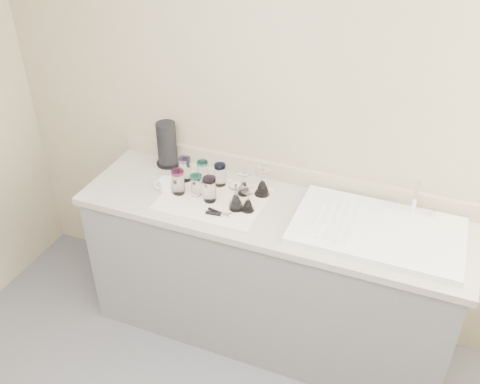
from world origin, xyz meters
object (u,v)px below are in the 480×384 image
at_px(tumbler_lavender, 210,189).
at_px(goblet_extra, 236,201).
at_px(paper_towel_roll, 167,145).
at_px(goblet_back_left, 244,186).
at_px(can_opener, 219,214).
at_px(tumbler_blue, 196,185).
at_px(goblet_front_left, 236,198).
at_px(tumbler_magenta, 178,182).
at_px(goblet_back_right, 262,186).
at_px(sink_unit, 378,230).
at_px(tumbler_purple, 220,175).
at_px(tumbler_cyan, 203,171).
at_px(goblet_front_right, 248,203).
at_px(tumbler_teal, 185,169).
at_px(white_mug, 166,186).

xyz_separation_m(tumbler_lavender, goblet_extra, (0.16, -0.02, -0.02)).
distance_m(goblet_extra, paper_towel_roll, 0.62).
bearing_deg(goblet_back_left, can_opener, -100.62).
bearing_deg(goblet_extra, tumbler_blue, 170.89).
xyz_separation_m(goblet_front_left, goblet_extra, (0.01, -0.03, 0.01)).
height_order(tumbler_magenta, tumbler_lavender, same).
bearing_deg(goblet_back_right, sink_unit, -9.08).
relative_size(tumbler_lavender, paper_towel_roll, 0.53).
bearing_deg(tumbler_purple, paper_towel_roll, 164.72).
distance_m(goblet_front_left, paper_towel_roll, 0.60).
bearing_deg(tumbler_magenta, tumbler_cyan, 65.40).
height_order(tumbler_magenta, tumbler_blue, tumbler_magenta).
distance_m(goblet_back_right, goblet_front_left, 0.18).
bearing_deg(tumbler_blue, tumbler_cyan, 101.14).
bearing_deg(goblet_front_right, goblet_extra, -172.68).
bearing_deg(sink_unit, can_opener, -168.22).
height_order(sink_unit, tumbler_teal, sink_unit).
height_order(tumbler_purple, tumbler_lavender, tumbler_lavender).
bearing_deg(goblet_back_left, goblet_front_right, -60.74).
distance_m(goblet_front_left, goblet_extra, 0.03).
relative_size(tumbler_cyan, white_mug, 1.05).
xyz_separation_m(tumbler_magenta, goblet_back_right, (0.42, 0.16, -0.02)).
bearing_deg(tumbler_blue, tumbler_lavender, -15.29).
bearing_deg(tumbler_teal, tumbler_lavender, -32.63).
relative_size(can_opener, paper_towel_roll, 0.52).
bearing_deg(tumbler_purple, sink_unit, -6.55).
height_order(tumbler_teal, paper_towel_roll, paper_towel_roll).
bearing_deg(white_mug, tumbler_purple, 33.66).
height_order(goblet_front_left, goblet_front_right, goblet_front_left).
bearing_deg(tumbler_teal, can_opener, -37.54).
height_order(tumbler_cyan, tumbler_lavender, tumbler_lavender).
height_order(tumbler_purple, paper_towel_roll, paper_towel_roll).
relative_size(tumbler_magenta, white_mug, 1.18).
relative_size(tumbler_lavender, goblet_front_left, 1.11).
distance_m(tumbler_cyan, tumbler_lavender, 0.20).
bearing_deg(goblet_back_right, goblet_back_left, -161.91).
distance_m(tumbler_lavender, goblet_front_right, 0.22).
bearing_deg(sink_unit, tumbler_blue, -177.94).
height_order(tumbler_cyan, goblet_front_left, goblet_front_left).
distance_m(sink_unit, goblet_front_left, 0.74).
height_order(tumbler_magenta, goblet_front_left, tumbler_magenta).
relative_size(goblet_back_left, goblet_front_right, 1.07).
xyz_separation_m(tumbler_magenta, paper_towel_roll, (-0.21, 0.26, 0.05)).
distance_m(tumbler_teal, goblet_front_right, 0.46).
bearing_deg(tumbler_teal, white_mug, -108.45).
bearing_deg(goblet_front_right, tumbler_blue, 174.17).
height_order(tumbler_blue, can_opener, tumbler_blue).
bearing_deg(white_mug, goblet_extra, -1.51).
relative_size(tumbler_blue, white_mug, 1.03).
xyz_separation_m(tumbler_purple, white_mug, (-0.25, -0.17, -0.03)).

